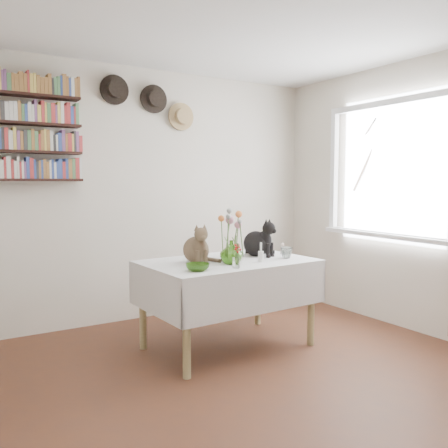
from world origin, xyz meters
TOP-DOWN VIEW (x-y plane):
  - room at (0.00, 0.00)m, footprint 4.08×4.58m
  - window at (1.97, 0.80)m, footprint 0.12×1.52m
  - dining_table at (0.30, 1.06)m, footprint 1.41×0.95m
  - tabby_cat at (0.02, 1.10)m, footprint 0.25×0.30m
  - black_cat at (0.63, 1.13)m, footprint 0.33×0.36m
  - flower_vase at (0.23, 0.90)m, footprint 0.18×0.18m
  - green_bowl at (-0.14, 0.78)m, footprint 0.19×0.19m
  - drinking_glass at (0.78, 0.90)m, footprint 0.12×0.12m
  - candlestick at (0.48, 0.85)m, footprint 0.04×0.04m
  - berry_jar at (0.16, 0.73)m, footprint 0.05×0.05m
  - porcelain_figurine at (0.90, 1.09)m, footprint 0.05×0.05m
  - flower_bouquet at (0.23, 0.91)m, footprint 0.17×0.13m
  - bookshelf_unit at (-1.10, 2.16)m, footprint 1.00×0.16m
  - wall_hats at (0.12, 2.19)m, footprint 0.98×0.09m

SIDE VIEW (x-z plane):
  - dining_table at x=0.30m, z-range 0.19..0.92m
  - green_bowl at x=-0.14m, z-range 0.73..0.79m
  - porcelain_figurine at x=0.90m, z-range 0.73..0.83m
  - drinking_glass at x=0.78m, z-range 0.73..0.83m
  - candlestick at x=0.48m, z-range 0.71..0.87m
  - berry_jar at x=0.16m, z-range 0.72..0.93m
  - flower_vase at x=0.23m, z-range 0.73..0.92m
  - tabby_cat at x=0.02m, z-range 0.73..1.06m
  - black_cat at x=0.63m, z-range 0.73..1.07m
  - flower_bouquet at x=0.23m, z-range 0.88..1.27m
  - room at x=0.00m, z-range -0.04..2.54m
  - window at x=1.97m, z-range 0.74..2.06m
  - bookshelf_unit at x=-1.10m, z-range 1.39..2.30m
  - wall_hats at x=0.12m, z-range 1.93..2.41m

